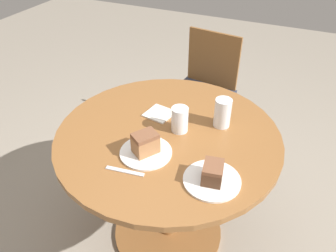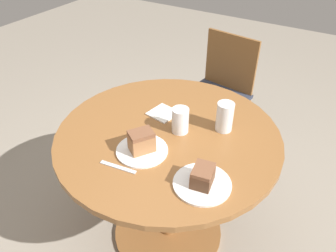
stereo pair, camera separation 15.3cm
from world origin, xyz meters
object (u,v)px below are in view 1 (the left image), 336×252
object	(u,v)px
plate_far	(212,180)
glass_water	(222,114)
plate_near	(146,152)
cake_slice_near	(145,143)
cake_slice_far	(213,172)
glass_lemonade	(180,120)
chair	(202,91)

from	to	relation	value
plate_far	glass_water	world-z (taller)	glass_water
plate_near	plate_far	distance (m)	0.32
cake_slice_near	cake_slice_far	size ratio (longest dim) A/B	1.17
plate_far	glass_lemonade	bearing A→B (deg)	133.53
cake_slice_near	glass_lemonade	bearing A→B (deg)	71.99
chair	plate_near	world-z (taller)	chair
cake_slice_near	chair	bearing A→B (deg)	95.07
plate_near	cake_slice_near	distance (m)	0.05
plate_far	cake_slice_near	xyz separation A→B (m)	(-0.32, 0.04, 0.05)
plate_near	cake_slice_far	size ratio (longest dim) A/B	2.07
cake_slice_near	cake_slice_far	world-z (taller)	cake_slice_near
chair	plate_far	size ratio (longest dim) A/B	3.81
plate_near	plate_far	size ratio (longest dim) A/B	0.99
chair	plate_far	distance (m)	1.23
glass_lemonade	glass_water	size ratio (longest dim) A/B	0.86
chair	glass_lemonade	size ratio (longest dim) A/B	7.06
chair	glass_lemonade	distance (m)	0.95
plate_far	glass_lemonade	distance (m)	0.36
cake_slice_near	plate_near	bearing A→B (deg)	-82.87
chair	glass_lemonade	world-z (taller)	glass_lemonade
plate_far	glass_lemonade	size ratio (longest dim) A/B	1.86
plate_near	plate_far	world-z (taller)	same
cake_slice_far	glass_water	distance (m)	0.39
plate_near	cake_slice_far	distance (m)	0.32
plate_near	plate_far	xyz separation A→B (m)	(0.32, -0.04, 0.00)
cake_slice_near	glass_water	bearing A→B (deg)	54.40
plate_far	cake_slice_far	world-z (taller)	cake_slice_far
cake_slice_near	glass_water	size ratio (longest dim) A/B	0.90
cake_slice_near	plate_far	bearing A→B (deg)	-7.67
cake_slice_near	cake_slice_far	bearing A→B (deg)	-7.67
plate_near	glass_water	xyz separation A→B (m)	(0.24, 0.34, 0.06)
plate_near	cake_slice_near	xyz separation A→B (m)	(-0.00, 0.00, 0.05)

